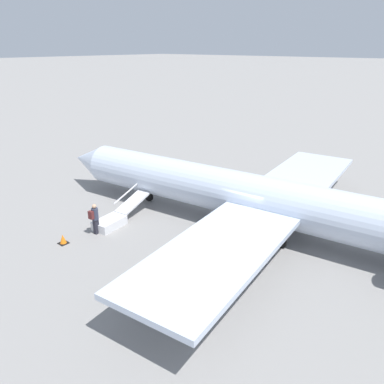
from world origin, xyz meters
The scene contains 5 objects.
ground_plane centered at (0.00, 0.00, 0.00)m, with size 600.00×600.00×0.00m, color gray.
airplane_main centered at (-0.89, -0.11, 1.95)m, with size 28.42×21.60×6.53m.
boarding_stairs centered at (6.19, 4.59, 0.37)m, with size 1.52×4.11×1.65m.
passenger centered at (6.07, 5.96, 1.00)m, with size 0.36×0.55×1.74m.
traffic_cone_near_stairs centered at (6.48, 7.73, 0.23)m, with size 0.47×0.47×0.51m.
Camera 1 is at (-9.66, 16.49, 9.63)m, focal length 35.00 mm.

